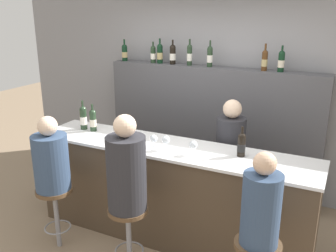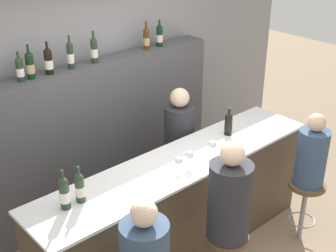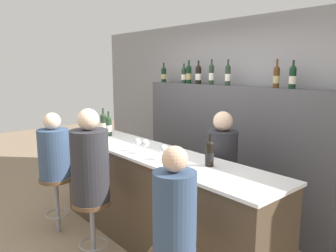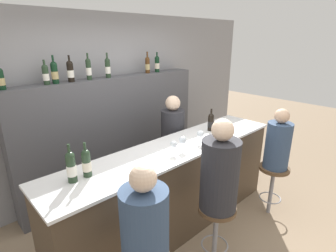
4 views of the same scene
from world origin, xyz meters
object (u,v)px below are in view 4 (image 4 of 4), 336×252
at_px(wine_glass_0, 174,145).
at_px(guest_seated_right, 278,143).
at_px(wine_bottle_backbar_5, 108,68).
at_px(wine_glass_2, 200,134).
at_px(bar_stool_middle, 216,219).
at_px(wine_bottle_counter_0, 71,167).
at_px(wine_bottle_backbar_3, 70,71).
at_px(bartender, 173,151).
at_px(wine_bottle_backbar_0, 0,79).
at_px(wine_bottle_backbar_6, 147,65).
at_px(guest_seated_middle, 220,172).
at_px(wine_bottle_backbar_4, 89,69).
at_px(bar_stool_right, 273,177).
at_px(wine_glass_1, 183,141).
at_px(wine_bottle_counter_1, 86,163).
at_px(guest_seated_left, 144,221).
at_px(wine_bottle_backbar_1, 46,74).
at_px(wine_bottle_backbar_7, 157,64).
at_px(wine_bottle_backbar_2, 55,72).
at_px(wine_bottle_counter_2, 211,122).

distance_m(wine_glass_0, guest_seated_right, 1.38).
xyz_separation_m(wine_bottle_backbar_5, wine_glass_2, (0.36, -1.37, -0.69)).
bearing_deg(bar_stool_middle, wine_glass_2, 54.99).
distance_m(wine_glass_0, bar_stool_middle, 0.87).
relative_size(wine_bottle_counter_0, wine_bottle_backbar_3, 1.08).
relative_size(wine_bottle_counter_0, bartender, 0.23).
height_order(wine_bottle_backbar_0, wine_bottle_backbar_6, wine_bottle_backbar_6).
xyz_separation_m(bar_stool_middle, guest_seated_middle, (0.00, 0.00, 0.54)).
bearing_deg(bar_stool_middle, guest_seated_right, 0.00).
bearing_deg(wine_glass_0, wine_bottle_backbar_4, 98.30).
bearing_deg(bar_stool_right, wine_bottle_counter_0, 161.58).
bearing_deg(wine_bottle_backbar_5, wine_glass_2, -75.33).
height_order(wine_glass_1, wine_glass_2, wine_glass_1).
height_order(wine_bottle_counter_1, guest_seated_left, guest_seated_left).
xyz_separation_m(wine_bottle_backbar_0, guest_seated_middle, (1.23, -1.95, -0.78)).
bearing_deg(bartender, bar_stool_middle, -115.50).
distance_m(wine_glass_1, guest_seated_right, 1.26).
height_order(wine_bottle_backbar_6, wine_glass_1, wine_bottle_backbar_6).
relative_size(guest_seated_left, guest_seated_middle, 0.85).
xyz_separation_m(wine_bottle_backbar_1, guest_seated_left, (-0.12, -1.95, -0.84)).
relative_size(wine_bottle_backbar_4, wine_bottle_backbar_7, 1.10).
bearing_deg(wine_bottle_backbar_6, bartender, -102.13).
relative_size(wine_bottle_counter_1, guest_seated_right, 0.42).
bearing_deg(guest_seated_middle, bar_stool_middle, -90.00).
relative_size(wine_bottle_backbar_0, wine_glass_1, 1.98).
xyz_separation_m(wine_bottle_backbar_4, wine_bottle_backbar_5, (0.28, 0.00, -0.00)).
bearing_deg(wine_bottle_backbar_2, guest_seated_left, -96.58).
distance_m(wine_bottle_counter_0, bartender, 1.81).
height_order(guest_seated_left, bartender, bartender).
relative_size(wine_bottle_backbar_2, wine_bottle_backbar_4, 0.98).
bearing_deg(wine_bottle_backbar_3, wine_bottle_counter_0, -116.67).
bearing_deg(wine_bottle_backbar_4, guest_seated_middle, -83.18).
distance_m(wine_bottle_counter_0, guest_seated_middle, 1.33).
distance_m(wine_bottle_counter_1, guest_seated_left, 0.79).
xyz_separation_m(wine_bottle_counter_0, bartender, (1.66, 0.47, -0.52)).
relative_size(wine_bottle_backbar_6, bar_stool_right, 0.47).
xyz_separation_m(wine_glass_2, bar_stool_middle, (-0.41, -0.58, -0.65)).
bearing_deg(bar_stool_right, wine_bottle_backbar_1, 135.50).
xyz_separation_m(guest_seated_left, bartender, (1.48, 1.23, -0.31)).
bearing_deg(wine_bottle_backbar_4, wine_glass_1, -76.10).
bearing_deg(wine_bottle_backbar_7, wine_bottle_counter_0, -149.39).
xyz_separation_m(wine_bottle_counter_2, wine_glass_1, (-0.73, -0.18, -0.01)).
bearing_deg(wine_bottle_backbar_3, guest_seated_left, -102.09).
bearing_deg(wine_bottle_backbar_3, bar_stool_middle, -76.26).
distance_m(wine_bottle_counter_1, wine_bottle_backbar_4, 1.53).
bearing_deg(wine_bottle_backbar_6, wine_bottle_backbar_2, 180.00).
bearing_deg(bar_stool_right, wine_bottle_counter_1, 160.48).
bearing_deg(guest_seated_right, wine_bottle_backbar_3, 130.88).
xyz_separation_m(wine_bottle_backbar_4, wine_bottle_backbar_6, (0.98, 0.00, -0.01)).
relative_size(wine_bottle_backbar_2, wine_glass_1, 2.18).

